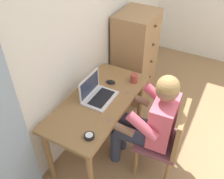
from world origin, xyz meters
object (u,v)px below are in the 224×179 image
object	(u,v)px
coffee_mug	(134,78)
dresser	(135,57)
person_seated	(150,119)
desk	(99,108)
laptop	(97,94)
computer_mouse	(111,82)
desk_clock	(89,136)
chair	(166,139)

from	to	relation	value
coffee_mug	dresser	bearing A→B (deg)	22.56
person_seated	desk	bearing A→B (deg)	94.94
laptop	computer_mouse	size ratio (longest dim) A/B	3.40
person_seated	desk_clock	world-z (taller)	person_seated
desk	person_seated	distance (m)	0.54
dresser	desk_clock	world-z (taller)	dresser
dresser	coffee_mug	world-z (taller)	dresser
desk	computer_mouse	distance (m)	0.33
chair	laptop	bearing A→B (deg)	92.37
chair	desk_clock	size ratio (longest dim) A/B	9.57
dresser	computer_mouse	xyz separation A→B (m)	(-0.79, -0.06, 0.12)
computer_mouse	desk_clock	xyz separation A→B (m)	(-0.75, -0.20, -0.00)
laptop	coffee_mug	bearing A→B (deg)	-27.21
chair	desk_clock	xyz separation A→B (m)	(-0.50, 0.54, 0.25)
laptop	desk_clock	xyz separation A→B (m)	(-0.47, -0.21, -0.04)
chair	dresser	bearing A→B (deg)	37.70
laptop	computer_mouse	bearing A→B (deg)	-1.18
desk	desk_clock	world-z (taller)	desk_clock
laptop	coffee_mug	size ratio (longest dim) A/B	2.84
desk_clock	dresser	bearing A→B (deg)	9.66
person_seated	desk_clock	xyz separation A→B (m)	(-0.49, 0.36, 0.07)
computer_mouse	coffee_mug	size ratio (longest dim) A/B	0.83
desk	coffee_mug	size ratio (longest dim) A/B	10.32
laptop	dresser	bearing A→B (deg)	2.84
dresser	person_seated	distance (m)	1.21
desk	desk_clock	bearing A→B (deg)	-158.21
computer_mouse	laptop	bearing A→B (deg)	166.67
dresser	coffee_mug	bearing A→B (deg)	-157.44
desk	desk_clock	xyz separation A→B (m)	(-0.44, -0.18, 0.12)
chair	laptop	size ratio (longest dim) A/B	2.53
coffee_mug	desk_clock	bearing A→B (deg)	179.57
person_seated	coffee_mug	distance (m)	0.54
chair	coffee_mug	world-z (taller)	chair
dresser	computer_mouse	bearing A→B (deg)	-175.77
desk	dresser	distance (m)	1.09
computer_mouse	dresser	bearing A→B (deg)	-7.92
chair	person_seated	xyz separation A→B (m)	(-0.01, 0.18, 0.18)
dresser	computer_mouse	world-z (taller)	dresser
person_seated	desk_clock	size ratio (longest dim) A/B	13.10
coffee_mug	chair	bearing A→B (deg)	-126.17
desk	chair	world-z (taller)	chair
desk	computer_mouse	xyz separation A→B (m)	(0.30, 0.02, 0.12)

